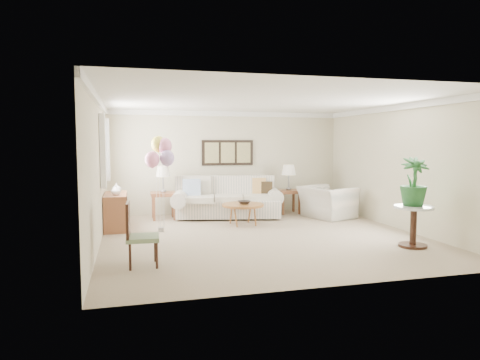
{
  "coord_description": "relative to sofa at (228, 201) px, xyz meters",
  "views": [
    {
      "loc": [
        -2.48,
        -7.78,
        1.81
      ],
      "look_at": [
        -0.29,
        0.6,
        1.05
      ],
      "focal_mm": 32.0,
      "sensor_mm": 36.0,
      "label": 1
    }
  ],
  "objects": [
    {
      "name": "ground_plane",
      "position": [
        0.16,
        -2.25,
        -0.39
      ],
      "size": [
        6.0,
        6.0,
        0.0
      ],
      "primitive_type": "plane",
      "color": "tan"
    },
    {
      "name": "room_shell",
      "position": [
        0.05,
        -2.15,
        1.24
      ],
      "size": [
        6.04,
        6.04,
        2.6
      ],
      "color": "beige",
      "rests_on": "ground"
    },
    {
      "name": "wall_art_triptych",
      "position": [
        0.16,
        0.72,
        1.16
      ],
      "size": [
        1.35,
        0.06,
        0.65
      ],
      "color": "black",
      "rests_on": "ground"
    },
    {
      "name": "sofa",
      "position": [
        0.0,
        0.0,
        0.0
      ],
      "size": [
        2.88,
        1.48,
        0.99
      ],
      "color": "beige",
      "rests_on": "ground"
    },
    {
      "name": "end_table_left",
      "position": [
        -1.53,
        0.13,
        0.15
      ],
      "size": [
        0.59,
        0.53,
        0.64
      ],
      "color": "brown",
      "rests_on": "ground"
    },
    {
      "name": "end_table_right",
      "position": [
        1.63,
        0.17,
        0.11
      ],
      "size": [
        0.55,
        0.5,
        0.6
      ],
      "color": "brown",
      "rests_on": "ground"
    },
    {
      "name": "lamp_left",
      "position": [
        -1.53,
        0.13,
        0.72
      ],
      "size": [
        0.35,
        0.35,
        0.62
      ],
      "color": "gray",
      "rests_on": "end_table_left"
    },
    {
      "name": "lamp_right",
      "position": [
        1.63,
        0.17,
        0.7
      ],
      "size": [
        0.37,
        0.37,
        0.65
      ],
      "color": "gray",
      "rests_on": "end_table_right"
    },
    {
      "name": "coffee_table",
      "position": [
        0.1,
        -1.04,
        0.04
      ],
      "size": [
        0.92,
        0.92,
        0.47
      ],
      "color": "brown",
      "rests_on": "ground"
    },
    {
      "name": "decor_bowl",
      "position": [
        0.13,
        -1.04,
        0.11
      ],
      "size": [
        0.29,
        0.29,
        0.07
      ],
      "primitive_type": "imported",
      "rotation": [
        0.0,
        0.0,
        0.04
      ],
      "color": "black",
      "rests_on": "coffee_table"
    },
    {
      "name": "armchair",
      "position": [
        2.31,
        -0.67,
        -0.02
      ],
      "size": [
        1.32,
        1.41,
        0.75
      ],
      "primitive_type": "imported",
      "rotation": [
        0.0,
        0.0,
        1.89
      ],
      "color": "beige",
      "rests_on": "ground"
    },
    {
      "name": "side_table",
      "position": [
        2.45,
        -3.71,
        0.15
      ],
      "size": [
        0.66,
        0.66,
        0.72
      ],
      "color": "silver",
      "rests_on": "ground"
    },
    {
      "name": "potted_plant",
      "position": [
        2.45,
        -3.67,
        0.75
      ],
      "size": [
        0.56,
        0.56,
        0.84
      ],
      "primitive_type": "imported",
      "rotation": [
        0.0,
        0.0,
        -0.2
      ],
      "color": "#1D4D22",
      "rests_on": "side_table"
    },
    {
      "name": "accent_chair",
      "position": [
        -2.21,
        -3.71,
        0.1
      ],
      "size": [
        0.49,
        0.49,
        0.95
      ],
      "color": "gray",
      "rests_on": "ground"
    },
    {
      "name": "credenza",
      "position": [
        -2.6,
        -0.75,
        -0.02
      ],
      "size": [
        0.46,
        1.2,
        0.74
      ],
      "color": "brown",
      "rests_on": "ground"
    },
    {
      "name": "vase_white",
      "position": [
        -2.58,
        -1.03,
        0.45
      ],
      "size": [
        0.26,
        0.26,
        0.2
      ],
      "primitive_type": "imported",
      "rotation": [
        0.0,
        0.0,
        0.42
      ],
      "color": "silver",
      "rests_on": "credenza"
    },
    {
      "name": "vase_sage",
      "position": [
        -2.58,
        -0.52,
        0.45
      ],
      "size": [
        0.24,
        0.24,
        0.2
      ],
      "primitive_type": "imported",
      "rotation": [
        0.0,
        0.0,
        -0.35
      ],
      "color": "silver",
      "rests_on": "credenza"
    },
    {
      "name": "balloon_cluster",
      "position": [
        -1.69,
        -1.31,
        1.22
      ],
      "size": [
        0.59,
        0.45,
        1.95
      ],
      "color": "gray",
      "rests_on": "ground"
    }
  ]
}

